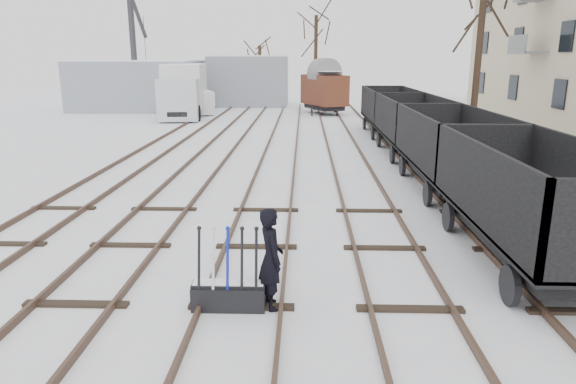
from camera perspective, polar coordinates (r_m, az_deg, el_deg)
name	(u,v)px	position (r m, az deg, el deg)	size (l,w,h in m)	color
ground	(241,308)	(9.45, -5.19, -12.73)	(120.00, 120.00, 0.00)	white
tracks	(279,158)	(22.43, -1.04, 3.77)	(13.90, 52.00, 0.16)	black
shed_left	(140,85)	(46.56, -16.16, 11.37)	(10.00, 8.00, 4.10)	gray
shed_right	(249,80)	(48.63, -4.32, 12.26)	(7.00, 6.00, 4.50)	gray
ground_frame	(229,294)	(9.34, -6.59, -11.16)	(1.30, 0.42, 1.49)	black
worker	(271,258)	(9.09, -1.90, -7.40)	(0.67, 0.44, 1.85)	black
freight_wagon_a	(531,218)	(12.21, 25.43, -2.65)	(2.56, 6.41, 2.62)	black
freight_wagon_b	(450,160)	(18.07, 17.54, 3.39)	(2.56, 6.41, 2.62)	black
freight_wagon_c	(411,133)	(24.20, 13.55, 6.40)	(2.56, 6.41, 2.62)	black
freight_wagon_d	(389,117)	(30.45, 11.17, 8.18)	(2.56, 6.41, 2.62)	black
box_van_wagon	(324,89)	(40.80, 4.04, 11.35)	(3.90, 4.92, 3.33)	black
lorry	(184,90)	(39.55, -11.52, 11.06)	(3.38, 8.70, 3.86)	black
panel_van	(198,102)	(41.50, -9.93, 9.86)	(3.19, 4.50, 1.82)	silver
crane	(137,78)	(45.66, -16.48, 12.06)	(2.16, 5.94, 10.11)	#2A2A2E
tree_near	(477,71)	(25.04, 20.27, 12.54)	(0.30, 0.30, 7.52)	black
tree_far_left	(260,76)	(46.99, -3.13, 12.71)	(0.30, 0.30, 5.36)	black
tree_far_right	(316,64)	(44.03, 3.09, 14.07)	(0.30, 0.30, 7.65)	black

